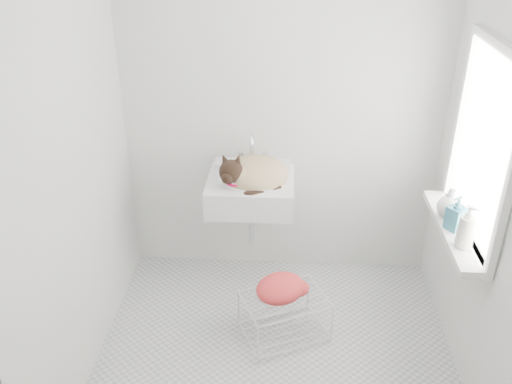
# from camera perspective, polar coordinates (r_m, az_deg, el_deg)

# --- Properties ---
(floor) EXTENTS (2.20, 2.00, 0.02)m
(floor) POSITION_cam_1_polar(r_m,az_deg,el_deg) (3.55, 2.01, -16.61)
(floor) COLOR silver
(floor) RESTS_ON ground
(back_wall) EXTENTS (2.20, 0.02, 2.50)m
(back_wall) POSITION_cam_1_polar(r_m,az_deg,el_deg) (3.74, 2.76, 8.56)
(back_wall) COLOR silver
(back_wall) RESTS_ON ground
(right_wall) EXTENTS (0.02, 2.00, 2.50)m
(right_wall) POSITION_cam_1_polar(r_m,az_deg,el_deg) (3.02, 23.82, 1.10)
(right_wall) COLOR silver
(right_wall) RESTS_ON ground
(left_wall) EXTENTS (0.02, 2.00, 2.50)m
(left_wall) POSITION_cam_1_polar(r_m,az_deg,el_deg) (3.04, -18.82, 2.23)
(left_wall) COLOR silver
(left_wall) RESTS_ON ground
(window_glass) EXTENTS (0.01, 0.80, 1.00)m
(window_glass) POSITION_cam_1_polar(r_m,az_deg,el_deg) (3.14, 22.81, 4.39)
(window_glass) COLOR white
(window_glass) RESTS_ON right_wall
(window_frame) EXTENTS (0.04, 0.90, 1.10)m
(window_frame) POSITION_cam_1_polar(r_m,az_deg,el_deg) (3.14, 22.55, 4.40)
(window_frame) COLOR white
(window_frame) RESTS_ON right_wall
(windowsill) EXTENTS (0.16, 0.88, 0.04)m
(windowsill) POSITION_cam_1_polar(r_m,az_deg,el_deg) (3.34, 19.97, -3.72)
(windowsill) COLOR white
(windowsill) RESTS_ON right_wall
(sink) EXTENTS (0.58, 0.51, 0.23)m
(sink) POSITION_cam_1_polar(r_m,az_deg,el_deg) (3.67, -0.56, 1.37)
(sink) COLOR white
(sink) RESTS_ON back_wall
(faucet) EXTENTS (0.21, 0.15, 0.21)m
(faucet) POSITION_cam_1_polar(r_m,az_deg,el_deg) (3.77, -0.39, 4.50)
(faucet) COLOR silver
(faucet) RESTS_ON sink
(cat) EXTENTS (0.52, 0.47, 0.30)m
(cat) POSITION_cam_1_polar(r_m,az_deg,el_deg) (3.63, -0.40, 1.81)
(cat) COLOR tan
(cat) RESTS_ON sink
(wire_rack) EXTENTS (0.60, 0.53, 0.30)m
(wire_rack) POSITION_cam_1_polar(r_m,az_deg,el_deg) (3.58, 3.01, -12.90)
(wire_rack) COLOR silver
(wire_rack) RESTS_ON floor
(towel) EXTENTS (0.40, 0.39, 0.13)m
(towel) POSITION_cam_1_polar(r_m,az_deg,el_deg) (3.48, 2.55, -10.51)
(towel) COLOR #C74B05
(towel) RESTS_ON wire_rack
(bottle_a) EXTENTS (0.12, 0.12, 0.21)m
(bottle_a) POSITION_cam_1_polar(r_m,az_deg,el_deg) (3.16, 20.77, -5.35)
(bottle_a) COLOR white
(bottle_a) RESTS_ON windowsill
(bottle_b) EXTENTS (0.13, 0.13, 0.21)m
(bottle_b) POSITION_cam_1_polar(r_m,az_deg,el_deg) (3.31, 19.95, -3.61)
(bottle_b) COLOR teal
(bottle_b) RESTS_ON windowsill
(bottle_c) EXTENTS (0.19, 0.19, 0.18)m
(bottle_c) POSITION_cam_1_polar(r_m,az_deg,el_deg) (3.43, 19.36, -2.37)
(bottle_c) COLOR silver
(bottle_c) RESTS_ON windowsill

